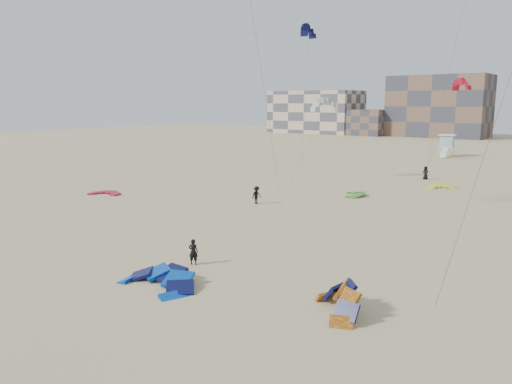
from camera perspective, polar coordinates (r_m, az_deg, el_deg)
The scene contains 16 objects.
ground at distance 28.07m, azimuth -8.59°, elevation -10.67°, with size 320.00×320.00×0.00m, color tan.
kite_ground_blue at distance 28.47m, azimuth -11.31°, elevation -10.46°, with size 5.01×5.06×1.48m, color #003FC0, non-canonical shape.
kite_ground_orange at distance 24.90m, azimuth 9.28°, elevation -13.47°, with size 3.61×2.64×2.46m, color orange, non-canonical shape.
kite_ground_red at distance 57.57m, azimuth -16.85°, elevation -0.24°, with size 3.29×3.49×0.43m, color red, non-canonical shape.
kite_ground_green at distance 55.32m, azimuth 11.09°, elevation -0.40°, with size 3.38×3.55×0.71m, color #47942B, non-canonical shape.
kite_ground_yellow at distance 62.91m, azimuth 20.51°, elevation 0.40°, with size 3.42×3.53×0.82m, color yellow, non-canonical shape.
kitesurfer_main at distance 31.39m, azimuth -7.18°, elevation -6.79°, with size 0.60×0.39×1.64m, color black.
kitesurfer_c at distance 49.72m, azimuth 0.06°, elevation -0.35°, with size 1.15×0.66×1.78m, color black.
kitesurfer_e at distance 69.34m, azimuth 18.81°, elevation 2.08°, with size 0.86×0.56×1.75m, color black.
kite_fly_grey at distance 65.66m, azimuth 7.90°, elevation 9.69°, with size 4.82×13.37×9.72m.
kite_fly_navy at distance 82.16m, azimuth 5.96°, elevation 17.71°, with size 4.66×7.10×21.26m.
kite_fly_red at distance 84.59m, azimuth 22.42°, elevation 11.18°, with size 5.31×6.32×12.88m.
lifeguard_tower_far at distance 101.11m, azimuth 20.94°, elevation 4.98°, with size 3.35×5.88×4.13m.
condo_west_a at distance 172.78m, azimuth 6.81°, elevation 9.07°, with size 30.00×15.00×14.00m, color #CAAF94.
condo_west_b at distance 159.73m, azimuth 20.14°, elevation 9.17°, with size 28.00×14.00×18.00m, color brown.
condo_fill_left at distance 161.63m, azimuth 12.56°, elevation 7.77°, with size 12.00×10.00×8.00m, color brown.
Camera 1 is at (19.16, -17.97, 9.90)m, focal length 35.00 mm.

